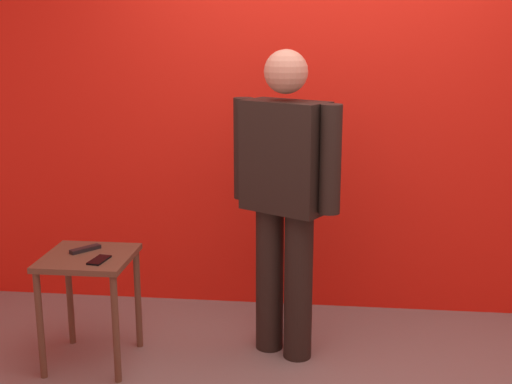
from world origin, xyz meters
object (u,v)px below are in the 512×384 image
at_px(cell_phone, 99,260).
at_px(tv_remote, 85,249).
at_px(standing_person, 285,190).
at_px(side_table, 89,275).

xyz_separation_m(cell_phone, tv_remote, (-0.13, 0.15, 0.01)).
height_order(standing_person, cell_phone, standing_person).
distance_m(standing_person, cell_phone, 1.03).
bearing_deg(cell_phone, side_table, 146.62).
height_order(cell_phone, tv_remote, tv_remote).
bearing_deg(tv_remote, standing_person, 48.98).
bearing_deg(side_table, cell_phone, -42.60).
bearing_deg(standing_person, cell_phone, -161.64).
bearing_deg(standing_person, side_table, -167.56).
relative_size(standing_person, tv_remote, 9.85).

